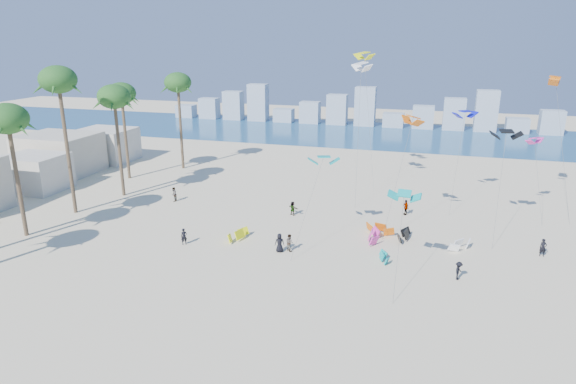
# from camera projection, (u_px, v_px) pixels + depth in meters

# --- Properties ---
(ground) EXTENTS (220.00, 220.00, 0.00)m
(ground) POSITION_uv_depth(u_px,v_px,m) (183.00, 315.00, 34.56)
(ground) COLOR beige
(ground) RESTS_ON ground
(ocean) EXTENTS (220.00, 220.00, 0.00)m
(ocean) POSITION_uv_depth(u_px,v_px,m) (351.00, 133.00, 100.56)
(ocean) COLOR navy
(ocean) RESTS_ON ground
(kitesurfer_near) EXTENTS (0.69, 0.64, 1.57)m
(kitesurfer_near) POSITION_uv_depth(u_px,v_px,m) (184.00, 237.00, 46.20)
(kitesurfer_near) COLOR black
(kitesurfer_near) RESTS_ON ground
(kitesurfer_mid) EXTENTS (0.98, 0.95, 1.59)m
(kitesurfer_mid) POSITION_uv_depth(u_px,v_px,m) (289.00, 242.00, 44.86)
(kitesurfer_mid) COLOR gray
(kitesurfer_mid) RESTS_ON ground
(kitesurfers_far) EXTENTS (39.58, 15.50, 1.76)m
(kitesurfers_far) POSITION_uv_depth(u_px,v_px,m) (323.00, 222.00, 49.71)
(kitesurfers_far) COLOR black
(kitesurfers_far) RESTS_ON ground
(grounded_kites) EXTENTS (22.22, 8.66, 1.01)m
(grounded_kites) POSITION_uv_depth(u_px,v_px,m) (368.00, 237.00, 46.92)
(grounded_kites) COLOR #F2F90D
(grounded_kites) RESTS_ON ground
(flying_kites) EXTENTS (25.58, 32.52, 17.39)m
(flying_kites) POSITION_uv_depth(u_px,v_px,m) (436.00, 102.00, 51.02)
(flying_kites) COLOR #0DA1A0
(flying_kites) RESTS_ON ground
(palm_row) EXTENTS (8.35, 44.80, 15.88)m
(palm_row) POSITION_uv_depth(u_px,v_px,m) (61.00, 102.00, 51.51)
(palm_row) COLOR brown
(palm_row) RESTS_ON ground
(beachfront_buildings) EXTENTS (11.50, 43.00, 6.00)m
(beachfront_buildings) POSITION_uv_depth(u_px,v_px,m) (17.00, 171.00, 61.82)
(beachfront_buildings) COLOR beige
(beachfront_buildings) RESTS_ON ground
(distant_skyline) EXTENTS (85.00, 3.00, 8.40)m
(distant_skyline) POSITION_uv_depth(u_px,v_px,m) (353.00, 111.00, 109.13)
(distant_skyline) COLOR #9EADBF
(distant_skyline) RESTS_ON ground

